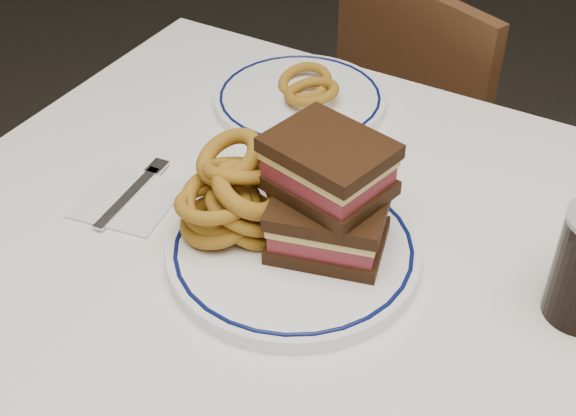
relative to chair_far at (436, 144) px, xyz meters
The scene contains 9 objects.
dining_table 0.77m from the chair_far, 73.43° to the right, with size 1.27×0.87×0.75m.
chair_far is the anchor object (origin of this frame).
main_plate 0.80m from the chair_far, 84.34° to the right, with size 0.30×0.30×0.02m.
reuben_sandwich 0.81m from the chair_far, 81.82° to the right, with size 0.16×0.15×0.14m.
onion_rings_main 0.83m from the chair_far, 90.54° to the right, with size 0.14×0.14×0.14m.
ketchup_ramekin 0.73m from the chair_far, 87.19° to the right, with size 0.06×0.06×0.03m.
far_plate 0.54m from the chair_far, 101.52° to the right, with size 0.26×0.26×0.02m.
onion_rings_far 0.54m from the chair_far, 100.65° to the right, with size 0.11×0.12×0.05m.
napkin_fork 0.82m from the chair_far, 102.79° to the right, with size 0.14×0.16×0.01m.
Camera 1 is at (0.20, -0.63, 1.40)m, focal length 50.00 mm.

